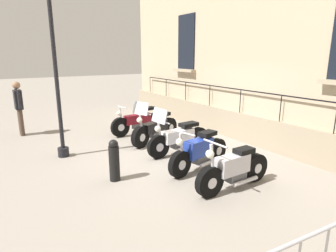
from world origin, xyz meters
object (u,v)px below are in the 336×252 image
Objects in this scene: motorcycle_silver at (234,170)px; pedestrian_standing at (19,105)px; motorcycle_maroon at (139,121)px; motorcycle_white at (179,138)px; lamppost at (52,32)px; motorcycle_black at (155,129)px; bollard at (114,160)px; motorcycle_blue at (199,152)px.

motorcycle_silver is 7.30m from pedestrian_standing.
motorcycle_maroon is 3.92m from pedestrian_standing.
motorcycle_white is 4.08m from lamppost.
motorcycle_black is 2.84m from bollard.
motorcycle_silver is at bearing 83.61° from motorcycle_white.
motorcycle_white is 1.04× the size of motorcycle_blue.
pedestrian_standing is at bearing -76.10° from lamppost.
motorcycle_blue is at bearing 120.50° from pedestrian_standing.
motorcycle_blue reaches higher than motorcycle_maroon.
motorcycle_silver is at bearing 115.67° from pedestrian_standing.
motorcycle_silver is (0.26, 4.71, -0.01)m from motorcycle_maroon.
pedestrian_standing is (3.19, -5.41, 0.60)m from motorcycle_blue.
lamppost is (2.71, 0.98, 2.72)m from motorcycle_maroon.
motorcycle_black is at bearing -93.84° from motorcycle_silver.
motorcycle_white is at bearing -96.39° from motorcycle_silver.
motorcycle_blue is at bearing 133.93° from lamppost.
motorcycle_maroon is at bearing 151.55° from pedestrian_standing.
motorcycle_maroon is at bearing -91.02° from motorcycle_black.
lamppost is (2.49, -2.58, 2.72)m from motorcycle_blue.
bollard is (1.85, -1.62, 0.06)m from motorcycle_silver.
lamppost is (2.71, -1.42, 2.70)m from motorcycle_white.
motorcycle_silver is 5.23m from lamppost.
bollard is 0.51× the size of pedestrian_standing.
pedestrian_standing is (3.15, -6.55, 0.62)m from motorcycle_silver.
motorcycle_maroon is 1.09× the size of motorcycle_blue.
motorcycle_maroon is 1.17m from motorcycle_black.
pedestrian_standing is (3.41, -4.25, 0.58)m from motorcycle_white.
motorcycle_maroon is at bearing -90.00° from motorcycle_white.
motorcycle_blue is at bearing 79.40° from motorcycle_white.
motorcycle_white is 5.48m from pedestrian_standing.
motorcycle_maroon is 1.08× the size of motorcycle_black.
motorcycle_white is (0.00, 2.40, 0.02)m from motorcycle_maroon.
motorcycle_maroon is 0.44× the size of lamppost.
motorcycle_blue is 2.13× the size of bollard.
lamppost is at bearing -74.17° from bollard.
motorcycle_blue is (0.22, 3.57, 0.01)m from motorcycle_maroon.
motorcycle_white is at bearing 90.95° from motorcycle_black.
bollard is at bearing 42.57° from motorcycle_black.
motorcycle_blue is 0.41× the size of lamppost.
motorcycle_maroon is 1.12× the size of motorcycle_silver.
motorcycle_blue reaches higher than bollard.
motorcycle_black reaches higher than motorcycle_blue.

